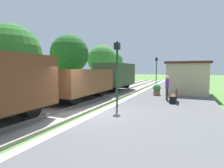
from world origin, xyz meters
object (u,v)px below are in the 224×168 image
freight_train (81,81)px  person_waiting (167,87)px  tree_trackside_far (70,54)px  tree_field_left (102,60)px  bench_near_hut (174,95)px  tree_trackside_mid (11,54)px  tree_field_distant (114,61)px  lamp_post_near (117,61)px  lamp_post_far (156,66)px  potted_planter (157,89)px  station_hut (187,77)px

freight_train → person_waiting: size_ratio=11.35×
person_waiting → tree_trackside_far: tree_trackside_far is taller
tree_field_left → bench_near_hut: bearing=-48.4°
tree_trackside_mid → tree_field_distant: bearing=96.3°
freight_train → tree_field_left: (-5.64, 14.85, 2.28)m
freight_train → lamp_post_near: size_ratio=5.24×
lamp_post_near → tree_field_left: (-8.89, 16.19, 1.08)m
lamp_post_far → tree_field_distant: size_ratio=0.62×
potted_planter → tree_trackside_mid: size_ratio=0.17×
station_hut → tree_field_distant: 21.50m
tree_field_distant → tree_trackside_mid: bearing=-83.7°
station_hut → bench_near_hut: 5.97m
bench_near_hut → tree_trackside_far: (-11.31, 4.26, 3.35)m
tree_trackside_far → tree_field_left: (-0.43, 8.98, -0.19)m
person_waiting → potted_planter: bearing=-70.0°
bench_near_hut → tree_trackside_mid: tree_trackside_mid is taller
lamp_post_near → lamp_post_far: bearing=90.0°
person_waiting → lamp_post_near: lamp_post_near is taller
bench_near_hut → tree_trackside_mid: bearing=-161.7°
tree_trackside_far → tree_field_left: bearing=92.7°
lamp_post_near → tree_field_left: bearing=118.8°
potted_planter → bench_near_hut: bearing=-60.7°
bench_near_hut → lamp_post_far: 11.11m
bench_near_hut → tree_trackside_mid: (-10.48, -3.47, 2.71)m
freight_train → bench_near_hut: freight_train is taller
potted_planter → tree_field_left: (-10.18, 10.46, 3.16)m
lamp_post_far → tree_field_left: 9.35m
tree_trackside_mid → station_hut: bearing=39.8°
bench_near_hut → tree_trackside_mid: size_ratio=0.27×
tree_trackside_far → lamp_post_far: bearing=36.6°
tree_trackside_far → tree_field_distant: 17.83m
freight_train → tree_trackside_far: (-5.21, 5.87, 2.48)m
lamp_post_near → tree_trackside_mid: tree_trackside_mid is taller
lamp_post_near → freight_train: bearing=157.6°
freight_train → person_waiting: 6.01m
freight_train → potted_planter: bearing=44.0°
tree_trackside_mid → tree_field_left: 16.77m
freight_train → station_hut: 10.10m
tree_trackside_mid → tree_trackside_far: tree_trackside_far is taller
bench_near_hut → potted_planter: potted_planter is taller
bench_near_hut → person_waiting: person_waiting is taller
tree_trackside_mid → bench_near_hut: bearing=18.3°
person_waiting → lamp_post_far: 10.28m
lamp_post_near → tree_field_left: tree_field_left is taller
person_waiting → tree_field_left: size_ratio=0.28×
freight_train → person_waiting: freight_train is taller
station_hut → freight_train: bearing=-132.3°
lamp_post_far → tree_trackside_far: 10.61m
tree_field_distant → tree_trackside_far: bearing=-83.7°
station_hut → tree_trackside_far: bearing=-172.5°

